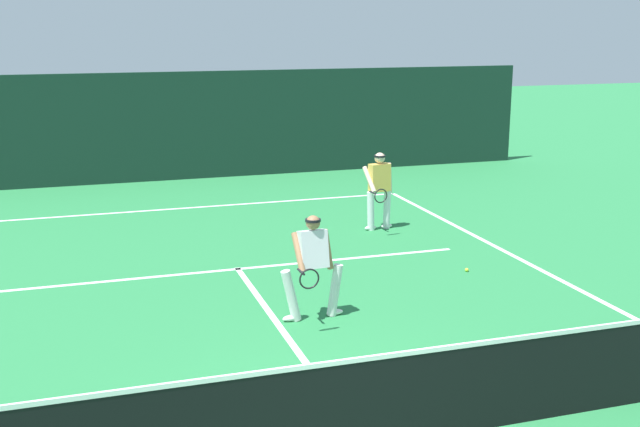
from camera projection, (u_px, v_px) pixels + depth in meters
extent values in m
cube|color=white|center=(194.00, 207.00, 18.54)|extent=(10.08, 0.10, 0.01)
cube|color=white|center=(238.00, 269.00, 13.95)|extent=(8.21, 0.10, 0.01)
cube|color=white|center=(285.00, 334.00, 11.06)|extent=(0.10, 6.40, 0.01)
cube|color=black|center=(369.00, 405.00, 7.99)|extent=(10.86, 0.02, 0.97)
cube|color=white|center=(369.00, 358.00, 7.87)|extent=(10.86, 0.03, 0.05)
cylinder|color=silver|center=(335.00, 290.00, 11.69)|extent=(0.26, 0.15, 0.79)
cylinder|color=silver|center=(291.00, 296.00, 11.45)|extent=(0.31, 0.15, 0.79)
ellipsoid|color=white|center=(335.00, 312.00, 11.77)|extent=(0.27, 0.12, 0.09)
ellipsoid|color=white|center=(291.00, 318.00, 11.53)|extent=(0.27, 0.12, 0.09)
cube|color=silver|center=(313.00, 249.00, 11.41)|extent=(0.42, 0.33, 0.58)
cylinder|color=#9E704C|center=(328.00, 249.00, 11.50)|extent=(0.19, 0.10, 0.60)
cylinder|color=#9E704C|center=(298.00, 252.00, 11.34)|extent=(0.11, 0.43, 0.53)
sphere|color=#9E704C|center=(313.00, 223.00, 11.32)|extent=(0.21, 0.21, 0.21)
cylinder|color=black|center=(313.00, 220.00, 11.31)|extent=(0.24, 0.24, 0.04)
cylinder|color=black|center=(301.00, 272.00, 11.15)|extent=(0.05, 0.26, 0.03)
torus|color=black|center=(309.00, 279.00, 10.84)|extent=(0.29, 0.04, 0.29)
cylinder|color=silver|center=(387.00, 209.00, 16.62)|extent=(0.18, 0.16, 0.81)
cylinder|color=silver|center=(371.00, 211.00, 16.47)|extent=(0.19, 0.16, 0.82)
ellipsoid|color=white|center=(387.00, 226.00, 16.71)|extent=(0.27, 0.14, 0.09)
ellipsoid|color=white|center=(370.00, 228.00, 16.56)|extent=(0.27, 0.14, 0.09)
cube|color=#E5B24C|center=(379.00, 178.00, 16.38)|extent=(0.44, 0.29, 0.58)
cylinder|color=beige|center=(389.00, 178.00, 16.48)|extent=(0.15, 0.11, 0.63)
cylinder|color=beige|center=(369.00, 180.00, 16.30)|extent=(0.15, 0.52, 0.51)
sphere|color=beige|center=(380.00, 158.00, 16.29)|extent=(0.22, 0.22, 0.22)
cylinder|color=black|center=(380.00, 156.00, 16.28)|extent=(0.26, 0.26, 0.04)
cylinder|color=black|center=(373.00, 193.00, 16.11)|extent=(0.06, 0.26, 0.03)
torus|color=black|center=(381.00, 196.00, 15.81)|extent=(0.29, 0.06, 0.29)
sphere|color=#D1E033|center=(467.00, 270.00, 13.80)|extent=(0.07, 0.07, 0.07)
cube|color=#143025|center=(171.00, 127.00, 21.45)|extent=(20.76, 0.12, 2.92)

